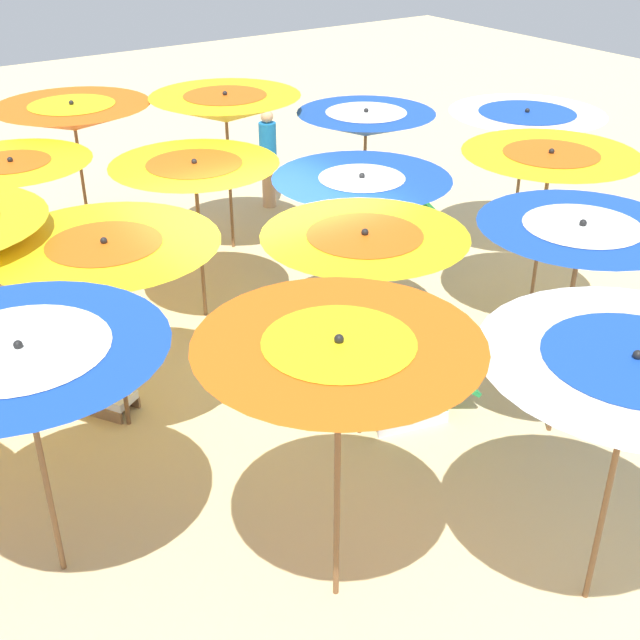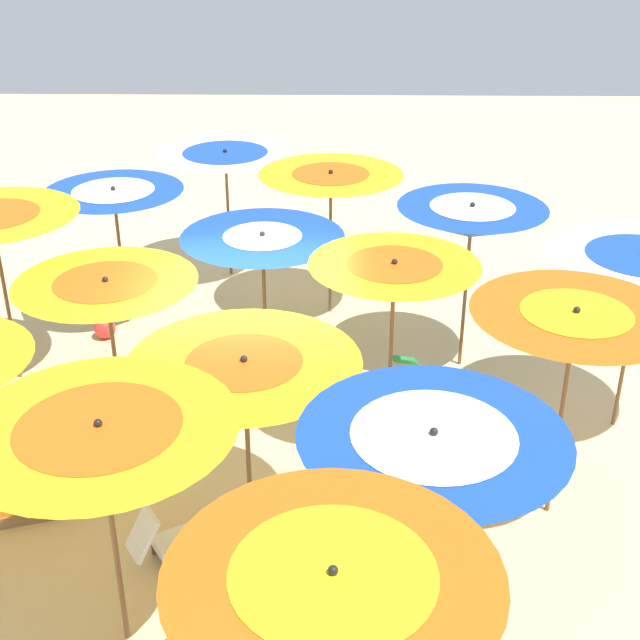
{
  "view_description": "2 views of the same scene",
  "coord_description": "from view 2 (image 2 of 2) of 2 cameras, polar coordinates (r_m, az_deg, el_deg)",
  "views": [
    {
      "loc": [
        7.4,
        -4.21,
        5.38
      ],
      "look_at": [
        0.67,
        0.38,
        0.86
      ],
      "focal_mm": 46.51,
      "sensor_mm": 36.0,
      "label": 1
    },
    {
      "loc": [
        0.98,
        -8.94,
        6.26
      ],
      "look_at": [
        0.81,
        1.66,
        0.82
      ],
      "focal_mm": 48.95,
      "sensor_mm": 36.0,
      "label": 2
    }
  ],
  "objects": [
    {
      "name": "ground",
      "position": [
        10.97,
        -4.42,
        -7.85
      ],
      "size": [
        37.79,
        37.79,
        0.04
      ],
      "primitive_type": "cube",
      "color": "beige"
    },
    {
      "name": "beach_umbrella_0",
      "position": [
        14.71,
        -6.19,
        10.28
      ],
      "size": [
        2.27,
        2.27,
        2.24
      ],
      "color": "brown",
      "rests_on": "ground"
    },
    {
      "name": "beach_umbrella_1",
      "position": [
        13.25,
        -13.29,
        7.56
      ],
      "size": [
        2.05,
        2.05,
        2.21
      ],
      "color": "brown",
      "rests_on": "ground"
    },
    {
      "name": "beach_umbrella_4",
      "position": [
        13.2,
        0.71,
        8.81
      ],
      "size": [
        2.17,
        2.17,
        2.35
      ],
      "color": "brown",
      "rests_on": "ground"
    },
    {
      "name": "beach_umbrella_5",
      "position": [
        11.21,
        -3.75,
        4.5
      ],
      "size": [
        2.1,
        2.1,
        2.23
      ],
      "color": "brown",
      "rests_on": "ground"
    },
    {
      "name": "beach_umbrella_6",
      "position": [
        10.32,
        -13.74,
        1.56
      ],
      "size": [
        2.11,
        2.11,
        2.18
      ],
      "color": "brown",
      "rests_on": "ground"
    },
    {
      "name": "beach_umbrella_8",
      "position": [
        11.75,
        9.86,
        6.38
      ],
      "size": [
        1.99,
        1.99,
        2.44
      ],
      "color": "brown",
      "rests_on": "ground"
    },
    {
      "name": "beach_umbrella_9",
      "position": [
        10.06,
        4.86,
        2.81
      ],
      "size": [
        1.99,
        1.99,
        2.36
      ],
      "color": "brown",
      "rests_on": "ground"
    },
    {
      "name": "beach_umbrella_10",
      "position": [
        8.39,
        -4.94,
        -3.85
      ],
      "size": [
        2.26,
        2.26,
        2.21
      ],
      "color": "brown",
      "rests_on": "ground"
    },
    {
      "name": "beach_umbrella_11",
      "position": [
        7.33,
        -14.15,
        -7.75
      ],
      "size": [
        2.28,
        2.28,
        2.39
      ],
      "color": "brown",
      "rests_on": "ground"
    },
    {
      "name": "beach_umbrella_13",
      "position": [
        8.95,
        16.28,
        -0.56
      ],
      "size": [
        2.09,
        2.09,
        2.5
      ],
      "color": "brown",
      "rests_on": "ground"
    },
    {
      "name": "beach_umbrella_14",
      "position": [
        7.25,
        7.37,
        -8.48
      ],
      "size": [
        2.25,
        2.25,
        2.29
      ],
      "color": "brown",
      "rests_on": "ground"
    },
    {
      "name": "beach_umbrella_15",
      "position": [
        5.95,
        0.84,
        -17.71
      ],
      "size": [
        2.24,
        2.24,
        2.34
      ],
      "color": "brown",
      "rests_on": "ground"
    },
    {
      "name": "lounger_0",
      "position": [
        10.16,
        -18.51,
        -11.11
      ],
      "size": [
        1.25,
        0.66,
        0.61
      ],
      "rotation": [
        0.0,
        0.0,
        3.44
      ],
      "color": "olive",
      "rests_on": "ground"
    },
    {
      "name": "lounger_1",
      "position": [
        14.55,
        -11.68,
        1.97
      ],
      "size": [
        0.4,
        1.33,
        0.62
      ],
      "rotation": [
        0.0,
        0.0,
        4.64
      ],
      "color": "#333338",
      "rests_on": "ground"
    },
    {
      "name": "lounger_2",
      "position": [
        11.55,
        5.1,
        -4.6
      ],
      "size": [
        0.62,
        1.28,
        0.54
      ],
      "rotation": [
        0.0,
        0.0,
        4.47
      ],
      "color": "silver",
      "rests_on": "ground"
    },
    {
      "name": "lounger_3",
      "position": [
        9.31,
        -8.45,
        -13.75
      ],
      "size": [
        1.22,
        0.94,
        0.66
      ],
      "rotation": [
        0.0,
        0.0,
        6.84
      ],
      "color": "olive",
      "rests_on": "ground"
    },
    {
      "name": "beach_ball",
      "position": [
        13.52,
        -13.89,
        -0.52
      ],
      "size": [
        0.32,
        0.32,
        0.32
      ],
      "primitive_type": "sphere",
      "color": "red",
      "rests_on": "ground"
    }
  ]
}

